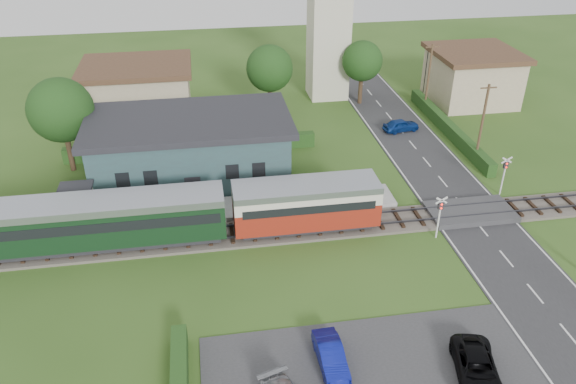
{
  "coord_description": "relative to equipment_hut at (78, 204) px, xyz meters",
  "views": [
    {
      "loc": [
        -8.81,
        -30.27,
        22.26
      ],
      "look_at": [
        -3.25,
        4.0,
        2.01
      ],
      "focal_mm": 35.0,
      "sensor_mm": 36.0,
      "label": 1
    }
  ],
  "objects": [
    {
      "name": "ground",
      "position": [
        18.0,
        -5.2,
        -1.75
      ],
      "size": [
        120.0,
        120.0,
        0.0
      ],
      "primitive_type": "plane",
      "color": "#2D4C19"
    },
    {
      "name": "railway_track",
      "position": [
        18.0,
        -3.2,
        -1.64
      ],
      "size": [
        76.0,
        3.2,
        0.49
      ],
      "color": "#4C443D",
      "rests_on": "ground"
    },
    {
      "name": "road",
      "position": [
        28.0,
        -5.2,
        -1.72
      ],
      "size": [
        6.0,
        70.0,
        0.05
      ],
      "primitive_type": "cube",
      "color": "#28282B",
      "rests_on": "ground"
    },
    {
      "name": "car_park",
      "position": [
        16.5,
        -17.2,
        -1.71
      ],
      "size": [
        17.0,
        9.0,
        0.08
      ],
      "primitive_type": "cube",
      "color": "#333335",
      "rests_on": "ground"
    },
    {
      "name": "crossing_deck",
      "position": [
        28.0,
        -3.2,
        -1.52
      ],
      "size": [
        6.2,
        3.4,
        0.45
      ],
      "primitive_type": "cube",
      "color": "#333335",
      "rests_on": "ground"
    },
    {
      "name": "platform",
      "position": [
        8.0,
        0.0,
        -1.52
      ],
      "size": [
        30.0,
        3.0,
        0.45
      ],
      "primitive_type": "cube",
      "color": "gray",
      "rests_on": "ground"
    },
    {
      "name": "equipment_hut",
      "position": [
        0.0,
        0.0,
        0.0
      ],
      "size": [
        2.3,
        2.3,
        2.55
      ],
      "color": "beige",
      "rests_on": "platform"
    },
    {
      "name": "station_building",
      "position": [
        8.0,
        5.79,
        0.95
      ],
      "size": [
        16.0,
        9.0,
        5.3
      ],
      "color": "#304648",
      "rests_on": "ground"
    },
    {
      "name": "train",
      "position": [
        -1.1,
        -3.2,
        0.43
      ],
      "size": [
        43.2,
        2.9,
        3.4
      ],
      "color": "#232328",
      "rests_on": "ground"
    },
    {
      "name": "church_tower",
      "position": [
        23.0,
        22.8,
        8.48
      ],
      "size": [
        6.0,
        6.0,
        17.6
      ],
      "color": "beige",
      "rests_on": "ground"
    },
    {
      "name": "house_west",
      "position": [
        3.0,
        19.8,
        1.04
      ],
      "size": [
        10.8,
        8.8,
        5.5
      ],
      "color": "tan",
      "rests_on": "ground"
    },
    {
      "name": "house_east",
      "position": [
        38.0,
        18.8,
        1.05
      ],
      "size": [
        8.8,
        8.8,
        5.5
      ],
      "color": "tan",
      "rests_on": "ground"
    },
    {
      "name": "hedge_roadside",
      "position": [
        32.2,
        10.8,
        -1.15
      ],
      "size": [
        0.8,
        18.0,
        1.2
      ],
      "primitive_type": "cube",
      "color": "#193814",
      "rests_on": "ground"
    },
    {
      "name": "hedge_station",
      "position": [
        8.0,
        10.3,
        -1.1
      ],
      "size": [
        22.0,
        0.8,
        1.3
      ],
      "primitive_type": "cube",
      "color": "#193814",
      "rests_on": "ground"
    },
    {
      "name": "tree_a",
      "position": [
        -2.0,
        8.8,
        3.63
      ],
      "size": [
        5.2,
        5.2,
        8.0
      ],
      "color": "#332316",
      "rests_on": "ground"
    },
    {
      "name": "tree_b",
      "position": [
        16.0,
        17.8,
        3.27
      ],
      "size": [
        4.6,
        4.6,
        7.34
      ],
      "color": "#332316",
      "rests_on": "ground"
    },
    {
      "name": "tree_c",
      "position": [
        26.0,
        19.8,
        2.91
      ],
      "size": [
        4.2,
        4.2,
        6.78
      ],
      "color": "#332316",
      "rests_on": "ground"
    },
    {
      "name": "utility_pole_c",
      "position": [
        32.2,
        4.8,
        1.88
      ],
      "size": [
        1.4,
        0.22,
        7.0
      ],
      "color": "#473321",
      "rests_on": "ground"
    },
    {
      "name": "utility_pole_d",
      "position": [
        32.2,
        16.8,
        1.88
      ],
      "size": [
        1.4,
        0.22,
        7.0
      ],
      "color": "#473321",
      "rests_on": "ground"
    },
    {
      "name": "crossing_signal_near",
      "position": [
        24.4,
        -5.61,
        0.39
      ],
      "size": [
        0.84,
        0.28,
        3.28
      ],
      "color": "silver",
      "rests_on": "ground"
    },
    {
      "name": "crossing_signal_far",
      "position": [
        31.6,
        -0.81,
        0.39
      ],
      "size": [
        0.84,
        0.28,
        3.28
      ],
      "color": "silver",
      "rests_on": "ground"
    },
    {
      "name": "streetlamp_west",
      "position": [
        -4.0,
        14.8,
        1.29
      ],
      "size": [
        0.3,
        0.3,
        5.15
      ],
      "color": "#3F3F47",
      "rests_on": "ground"
    },
    {
      "name": "streetlamp_east",
      "position": [
        34.0,
        21.8,
        1.29
      ],
      "size": [
        0.3,
        0.3,
        5.15
      ],
      "color": "#3F3F47",
      "rests_on": "ground"
    },
    {
      "name": "car_on_road",
      "position": [
        27.92,
        11.99,
        -1.1
      ],
      "size": [
        3.68,
        1.99,
        1.19
      ],
      "primitive_type": "imported",
      "rotation": [
        0.0,
        0.0,
        1.75
      ],
      "color": "navy",
      "rests_on": "road"
    },
    {
      "name": "car_park_blue",
      "position": [
        14.61,
        -15.62,
        -1.08
      ],
      "size": [
        1.35,
        3.61,
        1.18
      ],
      "primitive_type": "imported",
      "rotation": [
        0.0,
        0.0,
        0.03
      ],
      "color": "navy",
      "rests_on": "car_park"
    },
    {
      "name": "car_park_dark",
      "position": [
        21.59,
        -17.59,
        -1.06
      ],
      "size": [
        2.97,
        4.7,
        1.21
      ],
      "primitive_type": "imported",
      "rotation": [
        0.0,
        0.0,
        -0.24
      ],
      "color": "black",
      "rests_on": "car_park"
    },
    {
      "name": "pedestrian_near",
      "position": [
        13.98,
        0.24,
        -0.42
      ],
      "size": [
        0.74,
        0.6,
        1.76
      ],
      "primitive_type": "imported",
      "rotation": [
        0.0,
        0.0,
        3.47
      ],
      "color": "gray",
      "rests_on": "platform"
    },
    {
      "name": "pedestrian_far",
      "position": [
        3.94,
        0.05,
        -0.37
      ],
      "size": [
        0.97,
        1.09,
        1.86
      ],
      "primitive_type": "imported",
      "rotation": [
        0.0,
        0.0,
        1.91
      ],
      "color": "gray",
      "rests_on": "platform"
    }
  ]
}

